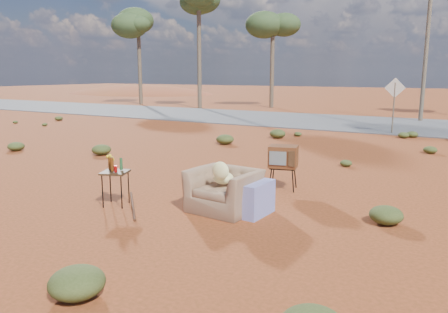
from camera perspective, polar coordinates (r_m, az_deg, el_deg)
The scene contains 13 objects.
ground at distance 7.83m, azimuth -4.07°, elevation -6.77°, with size 140.00×140.00×0.00m, color #963C1E.
highway at distance 21.74m, azimuth 18.35°, elevation 4.10°, with size 140.00×7.00×0.04m, color #565659.
dirt_mound at distance 52.80m, azimuth -10.97°, elevation 8.09°, with size 26.00×18.00×2.00m, color brown.
armchair at distance 7.53m, azimuth 0.72°, elevation -3.85°, with size 1.38×0.85×0.98m.
tv_unit at distance 8.98m, azimuth 7.75°, elevation -0.08°, with size 0.66×0.57×0.91m.
side_table at distance 8.10m, azimuth -14.19°, elevation -1.69°, with size 0.57×0.57×0.90m.
rusty_bar at distance 8.09m, azimuth -11.83°, elevation -6.23°, with size 0.05×0.05×1.71m, color #4E2615.
road_sign at distance 18.42m, azimuth 21.37°, elevation 7.42°, with size 0.78×0.06×2.19m.
eucalyptus_far_left at distance 34.50m, azimuth -11.14°, elevation 16.60°, with size 3.20×3.20×7.10m.
eucalyptus_left at distance 30.28m, azimuth -3.33°, elevation 19.48°, with size 3.20×3.20×8.10m.
eucalyptus_near_left at distance 30.87m, azimuth 6.41°, elevation 16.52°, with size 3.20×3.20×6.60m.
utility_pole_center at distance 23.87m, azimuth 25.04°, elevation 14.14°, with size 1.40×0.20×8.00m.
scrub_patch at distance 11.93m, azimuth 4.32°, elevation 0.06°, with size 17.49×8.07×0.33m.
Camera 1 is at (4.14, -6.21, 2.37)m, focal length 35.00 mm.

